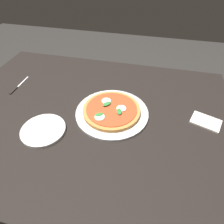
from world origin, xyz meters
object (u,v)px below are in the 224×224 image
at_px(plate_white, 43,130).
at_px(pizza, 112,110).
at_px(serving_tray, 112,113).
at_px(napkin, 206,122).
at_px(knife, 17,87).
at_px(dining_table, 90,125).

bearing_deg(plate_white, pizza, 34.18).
relative_size(serving_tray, napkin, 2.74).
height_order(serving_tray, knife, serving_tray).
bearing_deg(serving_tray, pizza, 166.97).
bearing_deg(pizza, napkin, 5.41).
xyz_separation_m(dining_table, knife, (-0.47, 0.11, 0.09)).
xyz_separation_m(serving_tray, napkin, (0.44, 0.04, -0.00)).
height_order(napkin, knife, napkin).
height_order(serving_tray, plate_white, plate_white).
distance_m(napkin, knife, 1.03).
distance_m(dining_table, knife, 0.49).
height_order(dining_table, pizza, pizza).
bearing_deg(pizza, plate_white, -145.82).
xyz_separation_m(serving_tray, knife, (-0.58, 0.09, -0.00)).
distance_m(pizza, napkin, 0.45).
bearing_deg(plate_white, knife, 138.95).
height_order(dining_table, plate_white, plate_white).
relative_size(pizza, knife, 1.53).
bearing_deg(plate_white, dining_table, 46.12).
bearing_deg(dining_table, pizza, 10.53).
bearing_deg(pizza, serving_tray, -13.03).
distance_m(pizza, plate_white, 0.33).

